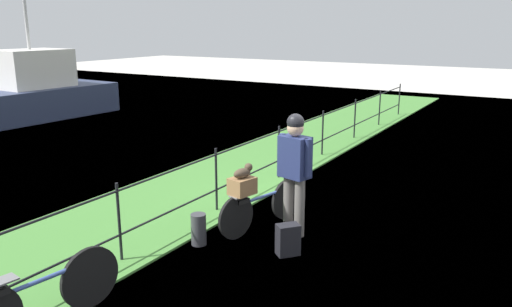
{
  "coord_description": "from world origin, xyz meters",
  "views": [
    {
      "loc": [
        -6.99,
        -2.46,
        2.8
      ],
      "look_at": [
        -0.6,
        1.39,
        0.9
      ],
      "focal_mm": 35.42,
      "sensor_mm": 36.0,
      "label": 1
    }
  ],
  "objects_px": {
    "terrier_dog": "(243,172)",
    "cyclist_person": "(295,164)",
    "bicycle_main": "(261,207)",
    "mooring_bollard": "(199,229)",
    "moored_boat_near": "(34,93)",
    "wooden_crate": "(242,186)",
    "bicycle_parked": "(40,297)",
    "backpack_on_paving": "(288,240)"
  },
  "relations": [
    {
      "from": "terrier_dog",
      "to": "cyclist_person",
      "type": "bearing_deg",
      "value": -54.56
    },
    {
      "from": "bicycle_main",
      "to": "terrier_dog",
      "type": "relative_size",
      "value": 4.92
    },
    {
      "from": "mooring_bollard",
      "to": "moored_boat_near",
      "type": "relative_size",
      "value": 0.09
    },
    {
      "from": "wooden_crate",
      "to": "bicycle_parked",
      "type": "height_order",
      "value": "wooden_crate"
    },
    {
      "from": "wooden_crate",
      "to": "terrier_dog",
      "type": "height_order",
      "value": "terrier_dog"
    },
    {
      "from": "backpack_on_paving",
      "to": "bicycle_parked",
      "type": "height_order",
      "value": "bicycle_parked"
    },
    {
      "from": "wooden_crate",
      "to": "mooring_bollard",
      "type": "relative_size",
      "value": 0.78
    },
    {
      "from": "cyclist_person",
      "to": "bicycle_parked",
      "type": "relative_size",
      "value": 1.02
    },
    {
      "from": "wooden_crate",
      "to": "backpack_on_paving",
      "type": "height_order",
      "value": "wooden_crate"
    },
    {
      "from": "terrier_dog",
      "to": "cyclist_person",
      "type": "xyz_separation_m",
      "value": [
        0.4,
        -0.56,
        0.1
      ]
    },
    {
      "from": "mooring_bollard",
      "to": "backpack_on_paving",
      "type": "bearing_deg",
      "value": -73.71
    },
    {
      "from": "terrier_dog",
      "to": "mooring_bollard",
      "type": "bearing_deg",
      "value": 147.84
    },
    {
      "from": "wooden_crate",
      "to": "terrier_dog",
      "type": "bearing_deg",
      "value": -13.59
    },
    {
      "from": "terrier_dog",
      "to": "mooring_bollard",
      "type": "relative_size",
      "value": 0.77
    },
    {
      "from": "backpack_on_paving",
      "to": "moored_boat_near",
      "type": "bearing_deg",
      "value": -72.51
    },
    {
      "from": "backpack_on_paving",
      "to": "mooring_bollard",
      "type": "relative_size",
      "value": 0.95
    },
    {
      "from": "terrier_dog",
      "to": "bicycle_parked",
      "type": "xyz_separation_m",
      "value": [
        -2.84,
        0.45,
        -0.57
      ]
    },
    {
      "from": "cyclist_person",
      "to": "backpack_on_paving",
      "type": "relative_size",
      "value": 4.21
    },
    {
      "from": "bicycle_main",
      "to": "terrier_dog",
      "type": "xyz_separation_m",
      "value": [
        -0.34,
        0.08,
        0.59
      ]
    },
    {
      "from": "mooring_bollard",
      "to": "cyclist_person",
      "type": "bearing_deg",
      "value": -43.63
    },
    {
      "from": "backpack_on_paving",
      "to": "bicycle_parked",
      "type": "relative_size",
      "value": 0.24
    },
    {
      "from": "mooring_bollard",
      "to": "bicycle_parked",
      "type": "relative_size",
      "value": 0.26
    },
    {
      "from": "cyclist_person",
      "to": "bicycle_main",
      "type": "bearing_deg",
      "value": 97.3
    },
    {
      "from": "terrier_dog",
      "to": "bicycle_parked",
      "type": "relative_size",
      "value": 0.2
    },
    {
      "from": "mooring_bollard",
      "to": "bicycle_parked",
      "type": "xyz_separation_m",
      "value": [
        -2.29,
        0.1,
        0.13
      ]
    },
    {
      "from": "terrier_dog",
      "to": "bicycle_parked",
      "type": "bearing_deg",
      "value": 170.99
    },
    {
      "from": "bicycle_main",
      "to": "wooden_crate",
      "type": "height_order",
      "value": "wooden_crate"
    },
    {
      "from": "backpack_on_paving",
      "to": "mooring_bollard",
      "type": "xyz_separation_m",
      "value": [
        -0.33,
        1.14,
        0.01
      ]
    },
    {
      "from": "terrier_dog",
      "to": "backpack_on_paving",
      "type": "bearing_deg",
      "value": -105.49
    },
    {
      "from": "wooden_crate",
      "to": "moored_boat_near",
      "type": "distance_m",
      "value": 11.4
    },
    {
      "from": "bicycle_main",
      "to": "mooring_bollard",
      "type": "distance_m",
      "value": 1.0
    },
    {
      "from": "wooden_crate",
      "to": "cyclist_person",
      "type": "xyz_separation_m",
      "value": [
        0.42,
        -0.56,
        0.29
      ]
    },
    {
      "from": "bicycle_main",
      "to": "backpack_on_paving",
      "type": "bearing_deg",
      "value": -127.99
    },
    {
      "from": "bicycle_main",
      "to": "bicycle_parked",
      "type": "bearing_deg",
      "value": 170.49
    },
    {
      "from": "bicycle_main",
      "to": "wooden_crate",
      "type": "bearing_deg",
      "value": 166.41
    },
    {
      "from": "wooden_crate",
      "to": "moored_boat_near",
      "type": "relative_size",
      "value": 0.07
    },
    {
      "from": "wooden_crate",
      "to": "terrier_dog",
      "type": "distance_m",
      "value": 0.19
    },
    {
      "from": "wooden_crate",
      "to": "bicycle_main",
      "type": "bearing_deg",
      "value": -13.59
    },
    {
      "from": "bicycle_main",
      "to": "backpack_on_paving",
      "type": "distance_m",
      "value": 0.91
    },
    {
      "from": "backpack_on_paving",
      "to": "moored_boat_near",
      "type": "xyz_separation_m",
      "value": [
        4.63,
        11.3,
        0.55
      ]
    },
    {
      "from": "terrier_dog",
      "to": "moored_boat_near",
      "type": "relative_size",
      "value": 0.07
    },
    {
      "from": "wooden_crate",
      "to": "mooring_bollard",
      "type": "distance_m",
      "value": 0.81
    }
  ]
}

